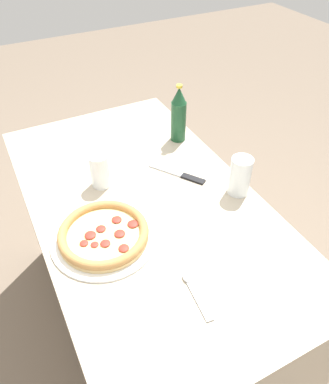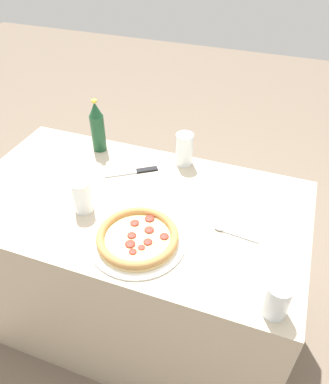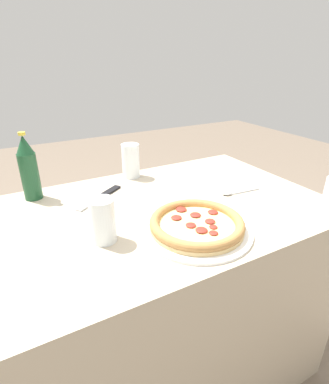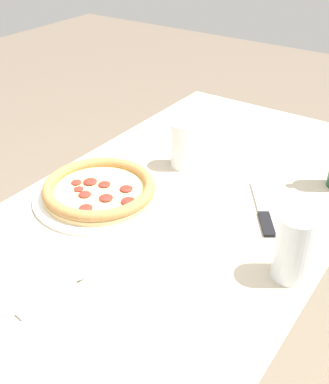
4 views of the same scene
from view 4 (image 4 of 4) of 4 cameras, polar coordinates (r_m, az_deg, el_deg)
The scene contains 6 objects.
table at distance 1.39m, azimuth 2.09°, elevation -14.37°, with size 1.27×0.71×0.76m.
pizza_margherita at distance 1.15m, azimuth -7.74°, elevation 0.20°, with size 0.32×0.32×0.04m.
glass_cola at distance 0.92m, azimuth 15.03°, elevation -6.67°, with size 0.07×0.07×0.14m.
glass_water at distance 1.26m, azimuth 2.28°, elevation 5.35°, with size 0.07×0.07×0.12m.
knife at distance 1.12m, azimuth 11.54°, elevation -2.10°, with size 0.19×0.14×0.01m.
spoon at distance 0.93m, azimuth -11.96°, elevation -10.84°, with size 0.16×0.04×0.01m.
Camera 4 is at (0.81, 0.50, 1.39)m, focal length 45.00 mm.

